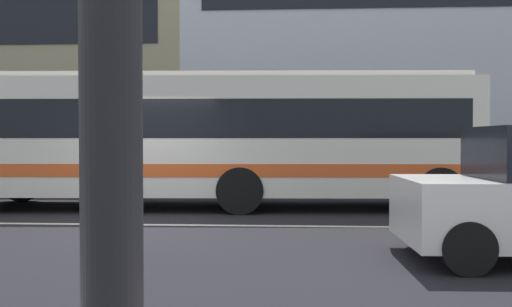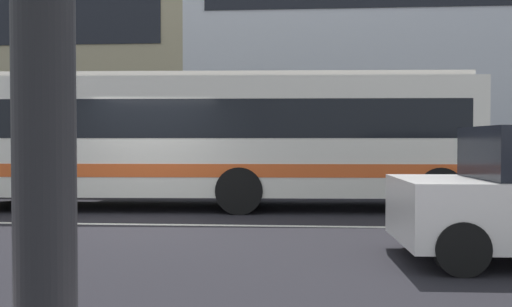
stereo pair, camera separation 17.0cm
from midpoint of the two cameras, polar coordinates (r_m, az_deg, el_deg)
The scene contains 5 objects.
ground_plane at distance 10.51m, azimuth -12.06°, elevation -7.22°, with size 160.00×160.00×0.00m, color black.
lane_centre_line at distance 10.51m, azimuth -12.06°, elevation -7.20°, with size 60.00×0.16×0.01m, color silver.
apartment_block_left at distance 29.75m, azimuth -24.82°, elevation 8.59°, with size 20.36×11.71×10.67m.
apartment_block_right at distance 27.03m, azimuth 17.61°, elevation 12.01°, with size 20.44×11.71×13.11m.
transit_bus at distance 12.77m, azimuth -4.36°, elevation 1.91°, with size 11.95×3.03×3.04m.
Camera 2 is at (2.99, -9.98, 1.58)m, focal length 38.53 mm.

